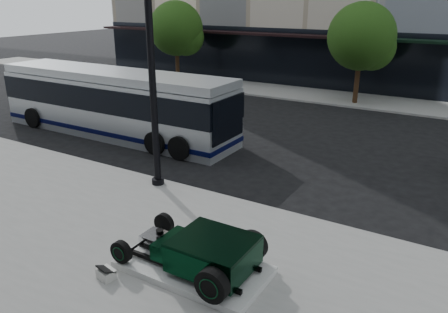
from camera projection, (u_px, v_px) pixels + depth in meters
The scene contains 8 objects.
ground at pixel (230, 172), 15.93m from camera, with size 120.00×120.00×0.00m, color black.
sidewalk_far at pixel (343, 98), 27.18m from camera, with size 70.00×4.00×0.12m, color gray.
street_trees at pixel (364, 39), 24.60m from camera, with size 29.80×3.80×5.70m.
display_plinth at pixel (194, 267), 9.98m from camera, with size 3.40×1.80×0.15m, color silver.
hot_rod at pixel (205, 252), 9.64m from camera, with size 3.22×2.00×0.81m.
info_plaque at pixel (106, 273), 9.66m from camera, with size 0.45×0.38×0.31m.
lamppost at pixel (152, 82), 13.45m from camera, with size 0.41×0.41×7.38m.
transit_bus at pixel (114, 102), 19.87m from camera, with size 12.12×2.88×2.92m.
Camera 1 is at (7.42, -12.76, 5.99)m, focal length 35.00 mm.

